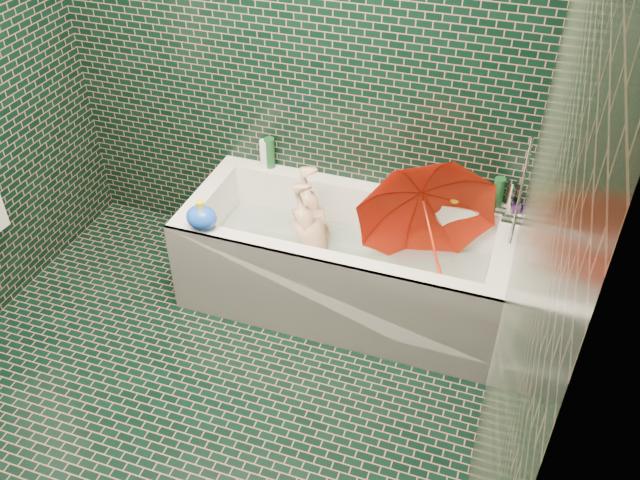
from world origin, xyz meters
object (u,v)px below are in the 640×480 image
(bathtub, at_px, (343,271))
(umbrella, at_px, (430,232))
(rubber_duck, at_px, (456,197))
(child, at_px, (316,247))
(bath_toy, at_px, (201,217))

(bathtub, height_order, umbrella, umbrella)
(umbrella, height_order, rubber_duck, umbrella)
(umbrella, bearing_deg, bathtub, 160.42)
(umbrella, xyz_separation_m, rubber_duck, (0.07, 0.32, 0.02))
(child, distance_m, rubber_duck, 0.80)
(child, relative_size, rubber_duck, 7.01)
(rubber_duck, distance_m, bath_toy, 1.33)
(bathtub, relative_size, bath_toy, 8.83)
(rubber_duck, xyz_separation_m, bath_toy, (-1.17, -0.63, 0.02))
(umbrella, bearing_deg, bath_toy, 174.86)
(bath_toy, bearing_deg, rubber_duck, 10.63)
(bathtub, height_order, rubber_duck, rubber_duck)
(umbrella, xyz_separation_m, bath_toy, (-1.10, -0.31, 0.04))
(bathtub, relative_size, child, 1.91)
(rubber_duck, bearing_deg, child, -139.13)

